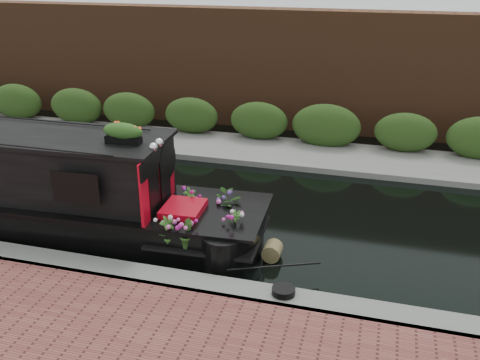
# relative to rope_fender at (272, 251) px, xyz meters

# --- Properties ---
(ground) EXTENTS (80.00, 80.00, 0.00)m
(ground) POSITION_rel_rope_fender_xyz_m (-2.03, 1.77, -0.18)
(ground) COLOR black
(ground) RESTS_ON ground
(near_bank_coping) EXTENTS (40.00, 0.60, 0.50)m
(near_bank_coping) POSITION_rel_rope_fender_xyz_m (-2.03, -1.53, -0.18)
(near_bank_coping) COLOR slate
(near_bank_coping) RESTS_ON ground
(far_bank_path) EXTENTS (40.00, 2.40, 0.34)m
(far_bank_path) POSITION_rel_rope_fender_xyz_m (-2.03, 5.97, -0.18)
(far_bank_path) COLOR slate
(far_bank_path) RESTS_ON ground
(far_hedge) EXTENTS (40.00, 1.10, 2.80)m
(far_hedge) POSITION_rel_rope_fender_xyz_m (-2.03, 6.87, -0.18)
(far_hedge) COLOR #254115
(far_hedge) RESTS_ON ground
(far_brick_wall) EXTENTS (40.00, 1.00, 8.00)m
(far_brick_wall) POSITION_rel_rope_fender_xyz_m (-2.03, 8.97, -0.18)
(far_brick_wall) COLOR #512F1B
(far_brick_wall) RESTS_ON ground
(rope_fender) EXTENTS (0.36, 0.39, 0.36)m
(rope_fender) POSITION_rel_rope_fender_xyz_m (0.00, 0.00, 0.00)
(rope_fender) COLOR brown
(rope_fender) RESTS_ON ground
(coiled_mooring_rope) EXTENTS (0.41, 0.41, 0.12)m
(coiled_mooring_rope) POSITION_rel_rope_fender_xyz_m (0.52, -1.47, 0.13)
(coiled_mooring_rope) COLOR black
(coiled_mooring_rope) RESTS_ON near_bank_coping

